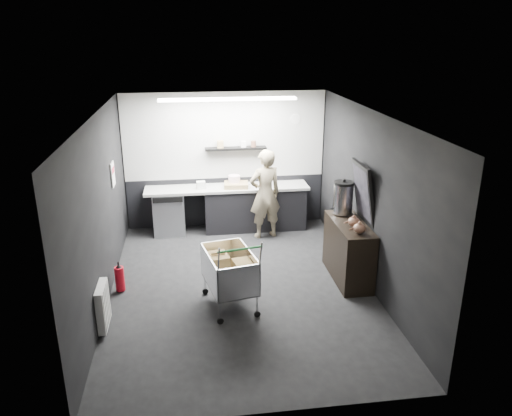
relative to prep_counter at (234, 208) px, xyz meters
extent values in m
plane|color=black|center=(-0.14, -2.42, -0.46)|extent=(5.50, 5.50, 0.00)
plane|color=white|center=(-0.14, -2.42, 2.24)|extent=(5.50, 5.50, 0.00)
plane|color=black|center=(-0.14, 0.33, 0.89)|extent=(5.50, 0.00, 5.50)
plane|color=black|center=(-0.14, -5.17, 0.89)|extent=(5.50, 0.00, 5.50)
plane|color=black|center=(-2.14, -2.42, 0.89)|extent=(0.00, 5.50, 5.50)
plane|color=black|center=(1.86, -2.42, 0.89)|extent=(0.00, 5.50, 5.50)
cube|color=#B6B6B2|center=(-0.14, 0.31, 1.39)|extent=(3.95, 0.02, 1.70)
cube|color=black|center=(-0.14, 0.31, 0.04)|extent=(3.95, 0.02, 1.00)
cube|color=black|center=(0.06, 0.20, 1.16)|extent=(1.20, 0.22, 0.04)
cylinder|color=silver|center=(1.26, 0.30, 1.69)|extent=(0.20, 0.03, 0.20)
cube|color=white|center=(-2.12, -1.12, 1.09)|extent=(0.02, 0.30, 0.40)
cube|color=red|center=(-2.11, -1.12, 1.16)|extent=(0.02, 0.22, 0.10)
cube|color=silver|center=(-2.08, -3.32, -0.11)|extent=(0.10, 0.50, 0.60)
cube|color=white|center=(-0.14, -0.57, 2.21)|extent=(2.40, 0.20, 0.04)
cube|color=black|center=(0.41, 0.00, -0.03)|extent=(2.00, 0.56, 0.85)
cube|color=#A5A5A1|center=(-0.14, 0.00, 0.42)|extent=(3.20, 0.60, 0.05)
cube|color=#9EA0A5|center=(-1.29, 0.00, -0.03)|extent=(0.60, 0.58, 0.85)
cube|color=black|center=(-1.29, -0.30, 0.32)|extent=(0.56, 0.02, 0.10)
imported|color=#BBB294|center=(0.55, -0.45, 0.41)|extent=(0.72, 0.56, 1.73)
cube|color=silver|center=(-0.35, -2.93, -0.11)|extent=(0.79, 1.05, 0.02)
cube|color=silver|center=(-0.65, -2.93, 0.13)|extent=(0.21, 0.94, 0.50)
cube|color=silver|center=(-0.05, -2.93, 0.13)|extent=(0.21, 0.94, 0.50)
cube|color=silver|center=(-0.35, -3.40, 0.13)|extent=(0.61, 0.14, 0.50)
cube|color=silver|center=(-0.35, -2.47, 0.13)|extent=(0.61, 0.14, 0.50)
cylinder|color=silver|center=(-0.62, -3.37, -0.27)|extent=(0.02, 0.02, 0.34)
cylinder|color=silver|center=(-0.08, -3.37, -0.27)|extent=(0.02, 0.02, 0.34)
cylinder|color=silver|center=(-0.62, -2.50, -0.27)|extent=(0.02, 0.02, 0.34)
cylinder|color=silver|center=(-0.08, -2.50, -0.27)|extent=(0.02, 0.02, 0.34)
cylinder|color=green|center=(-0.35, -3.46, 0.66)|extent=(0.61, 0.15, 0.03)
cube|color=olive|center=(-0.48, -2.82, 0.11)|extent=(0.33, 0.38, 0.43)
cube|color=olive|center=(-0.19, -3.07, 0.09)|extent=(0.30, 0.36, 0.38)
cylinder|color=black|center=(-0.62, -3.37, -0.41)|extent=(0.09, 0.05, 0.09)
cylinder|color=black|center=(-0.62, -2.50, -0.41)|extent=(0.09, 0.05, 0.09)
cylinder|color=black|center=(-0.08, -3.37, -0.41)|extent=(0.09, 0.05, 0.09)
cylinder|color=black|center=(-0.08, -2.50, -0.41)|extent=(0.09, 0.05, 0.09)
cube|color=black|center=(1.61, -2.34, 0.02)|extent=(0.48, 1.27, 0.95)
cylinder|color=silver|center=(1.61, -1.92, 0.76)|extent=(0.32, 0.32, 0.49)
cylinder|color=black|center=(1.61, -1.92, 1.03)|extent=(0.32, 0.32, 0.04)
sphere|color=black|center=(1.61, -1.92, 1.07)|extent=(0.05, 0.05, 0.05)
ellipsoid|color=brown|center=(1.61, -2.50, 0.58)|extent=(0.19, 0.19, 0.15)
ellipsoid|color=brown|center=(1.61, -2.77, 0.58)|extent=(0.19, 0.19, 0.15)
cube|color=black|center=(1.80, -2.29, 0.97)|extent=(0.21, 0.74, 0.95)
cube|color=black|center=(1.78, -2.29, 0.97)|extent=(0.15, 0.64, 0.82)
cylinder|color=red|center=(-1.99, -2.30, -0.24)|extent=(0.14, 0.14, 0.38)
cone|color=black|center=(-1.99, -2.30, -0.03)|extent=(0.10, 0.10, 0.06)
cylinder|color=black|center=(-1.99, -2.30, 0.01)|extent=(0.03, 0.03, 0.06)
cube|color=#90794D|center=(0.04, -0.05, 0.49)|extent=(0.49, 0.39, 0.09)
cylinder|color=white|center=(0.01, 0.00, 0.56)|extent=(0.23, 0.23, 0.23)
cube|color=silver|center=(-0.65, -0.05, 0.52)|extent=(0.18, 0.14, 0.15)
camera|label=1|loc=(-0.84, -9.33, 3.36)|focal=35.00mm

